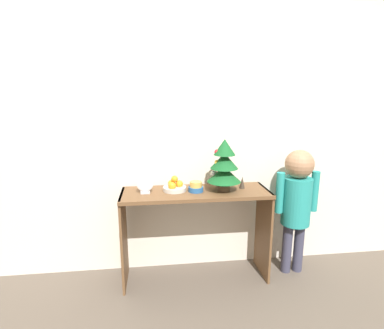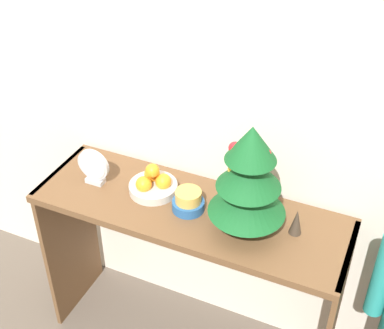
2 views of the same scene
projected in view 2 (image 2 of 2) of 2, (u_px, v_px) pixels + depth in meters
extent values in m
cube|color=beige|center=(217.00, 78.00, 2.00)|extent=(7.00, 0.05, 2.50)
cube|color=brown|center=(189.00, 211.00, 2.08)|extent=(1.25, 0.41, 0.03)
cube|color=brown|center=(71.00, 239.00, 2.51)|extent=(0.02, 0.38, 0.81)
cube|color=brown|center=(331.00, 327.00, 2.10)|extent=(0.02, 0.38, 0.81)
cylinder|color=#4C3828|center=(246.00, 223.00, 1.96)|extent=(0.11, 0.11, 0.05)
cylinder|color=brown|center=(246.00, 213.00, 1.94)|extent=(0.02, 0.02, 0.04)
cone|color=#145123|center=(248.00, 197.00, 1.89)|extent=(0.28, 0.28, 0.13)
cone|color=#145123|center=(250.00, 171.00, 1.83)|extent=(0.23, 0.23, 0.13)
cone|color=#145123|center=(252.00, 143.00, 1.76)|extent=(0.18, 0.18, 0.13)
sphere|color=silver|center=(230.00, 187.00, 1.95)|extent=(0.06, 0.06, 0.06)
sphere|color=red|center=(235.00, 148.00, 1.81)|extent=(0.04, 0.04, 0.04)
sphere|color=gold|center=(234.00, 169.00, 1.86)|extent=(0.04, 0.04, 0.04)
sphere|color=#2D4CA8|center=(247.00, 143.00, 1.80)|extent=(0.04, 0.04, 0.04)
sphere|color=red|center=(264.00, 155.00, 1.78)|extent=(0.05, 0.05, 0.05)
sphere|color=#2D4CA8|center=(264.00, 188.00, 1.84)|extent=(0.06, 0.06, 0.06)
cylinder|color=#B7B2A8|center=(153.00, 188.00, 2.14)|extent=(0.20, 0.20, 0.03)
sphere|color=orange|center=(163.00, 181.00, 2.12)|extent=(0.07, 0.07, 0.07)
sphere|color=orange|center=(152.00, 174.00, 2.16)|extent=(0.07, 0.07, 0.07)
sphere|color=orange|center=(144.00, 184.00, 2.10)|extent=(0.07, 0.07, 0.07)
sphere|color=orange|center=(152.00, 171.00, 2.09)|extent=(0.06, 0.06, 0.06)
cylinder|color=#235189|center=(188.00, 205.00, 2.05)|extent=(0.13, 0.13, 0.04)
cylinder|color=gold|center=(188.00, 196.00, 2.03)|extent=(0.10, 0.10, 0.05)
cube|color=#B2B2B7|center=(95.00, 180.00, 2.19)|extent=(0.08, 0.04, 0.02)
cylinder|color=#B2B2B7|center=(93.00, 165.00, 2.15)|extent=(0.14, 0.02, 0.14)
cylinder|color=white|center=(92.00, 166.00, 2.14)|extent=(0.12, 0.00, 0.12)
cone|color=#382D23|center=(296.00, 222.00, 1.93)|extent=(0.05, 0.05, 0.10)
cylinder|color=teal|center=(383.00, 275.00, 1.84)|extent=(0.07, 0.07, 0.36)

